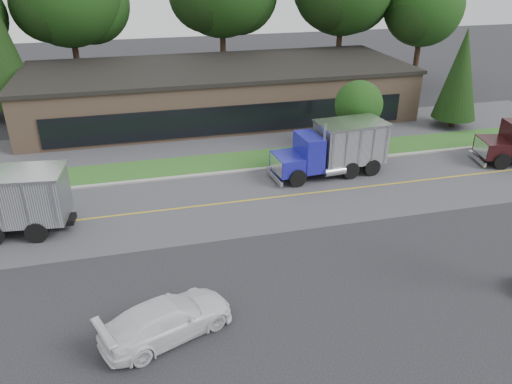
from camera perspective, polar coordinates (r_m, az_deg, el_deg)
ground at (r=21.66m, az=3.29°, el=-11.72°), size 140.00×140.00×0.00m
road at (r=29.03m, az=-1.98°, el=-1.11°), size 60.00×8.00×0.02m
center_line at (r=29.03m, az=-1.98°, el=-1.11°), size 60.00×0.12×0.01m
curb at (r=32.75m, az=-3.57°, el=2.14°), size 60.00×0.30×0.12m
grass_verge at (r=34.37m, az=-4.15°, el=3.32°), size 60.00×3.40×0.03m
far_parking at (r=38.98m, az=-5.51°, el=6.07°), size 60.00×7.00×0.02m
strip_mall at (r=44.35m, az=-4.30°, el=11.31°), size 32.00×12.00×4.00m
tree_far_e at (r=56.08m, az=18.63°, el=19.13°), size 8.45×7.95×12.05m
evergreen_right at (r=43.57m, az=22.31°, el=12.35°), size 3.46×3.46×7.86m
tree_verge at (r=36.31m, az=11.68°, el=9.53°), size 3.57×3.36×5.10m
dump_truck_blue at (r=32.48m, az=9.10°, el=5.09°), size 7.53×3.19×3.36m
rally_car at (r=19.61m, az=-10.12°, el=-14.08°), size 5.55×3.87×1.49m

